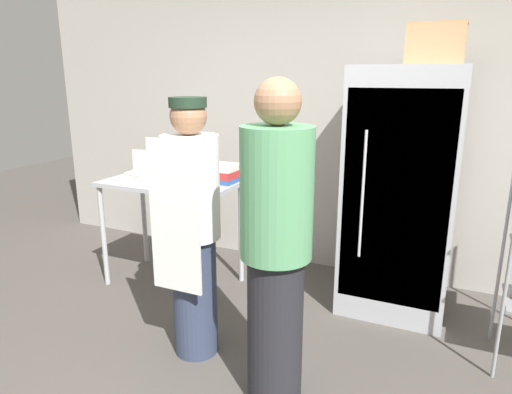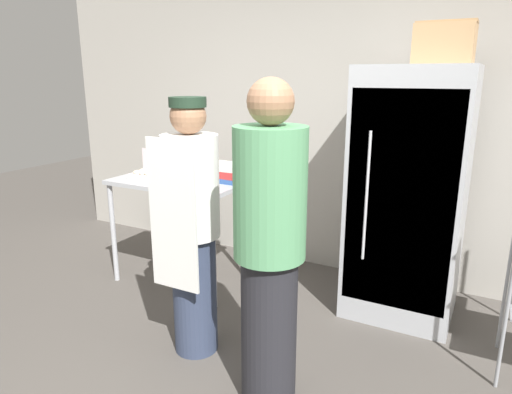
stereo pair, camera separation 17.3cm
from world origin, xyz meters
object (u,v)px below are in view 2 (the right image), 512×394
(cardboard_storage_box, at_px, (445,44))
(person_customer, at_px, (269,249))
(blender_pitcher, at_px, (202,162))
(person_baker, at_px, (192,227))
(binder_stack, at_px, (227,172))
(refrigerator, at_px, (408,196))
(donut_box, at_px, (147,174))

(cardboard_storage_box, relative_size, person_customer, 0.21)
(blender_pitcher, height_order, person_baker, person_baker)
(binder_stack, height_order, person_baker, person_baker)
(blender_pitcher, bearing_deg, refrigerator, 5.76)
(donut_box, height_order, person_customer, person_customer)
(person_baker, bearing_deg, donut_box, 143.70)
(person_baker, bearing_deg, cardboard_storage_box, 43.73)
(refrigerator, bearing_deg, person_customer, -107.74)
(blender_pitcher, bearing_deg, donut_box, -142.60)
(cardboard_storage_box, distance_m, person_customer, 1.86)
(donut_box, xyz_separation_m, cardboard_storage_box, (2.23, 0.46, 1.02))
(person_customer, bearing_deg, donut_box, 150.36)
(binder_stack, distance_m, cardboard_storage_box, 1.88)
(refrigerator, relative_size, cardboard_storage_box, 4.92)
(blender_pitcher, xyz_separation_m, person_baker, (0.61, -1.01, -0.19))
(refrigerator, relative_size, blender_pitcher, 6.13)
(cardboard_storage_box, bearing_deg, blender_pitcher, -174.69)
(donut_box, relative_size, cardboard_storage_box, 0.65)
(blender_pitcher, bearing_deg, binder_stack, -6.54)
(binder_stack, xyz_separation_m, person_customer, (0.99, -1.19, -0.09))
(donut_box, height_order, person_baker, person_baker)
(cardboard_storage_box, bearing_deg, refrigerator, -179.91)
(binder_stack, bearing_deg, refrigerator, 8.08)
(cardboard_storage_box, bearing_deg, donut_box, -168.37)
(cardboard_storage_box, bearing_deg, person_customer, -113.07)
(refrigerator, xyz_separation_m, person_baker, (-1.09, -1.18, -0.06))
(refrigerator, distance_m, blender_pitcher, 1.72)
(blender_pitcher, bearing_deg, person_customer, -43.98)
(refrigerator, bearing_deg, cardboard_storage_box, 0.09)
(binder_stack, relative_size, person_customer, 0.18)
(refrigerator, height_order, blender_pitcher, refrigerator)
(refrigerator, relative_size, person_baker, 1.11)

